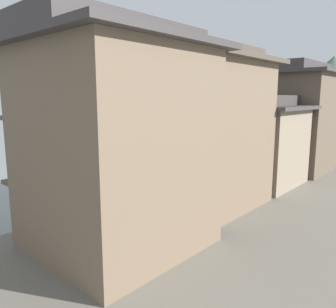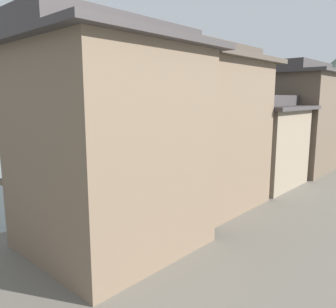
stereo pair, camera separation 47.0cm
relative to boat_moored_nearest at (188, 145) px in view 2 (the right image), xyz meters
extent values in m
cube|color=#232326|center=(0.00, 0.00, -0.03)|extent=(3.39, 3.50, 0.19)
cube|color=#232326|center=(1.18, 1.25, 0.16)|extent=(0.99, 0.96, 0.18)
cube|color=#232326|center=(-1.18, -1.25, 0.16)|extent=(0.99, 0.96, 0.18)
cube|color=#232326|center=(-0.38, 0.36, 0.11)|extent=(2.28, 2.42, 0.08)
cube|color=#232326|center=(0.38, -0.36, 0.11)|extent=(2.28, 2.42, 0.08)
cube|color=#33281E|center=(12.09, 5.78, 0.02)|extent=(1.90, 5.65, 0.29)
cube|color=#33281E|center=(11.67, 8.37, 0.29)|extent=(0.98, 0.50, 0.26)
cube|color=#33281E|center=(12.50, 3.18, 0.29)|extent=(0.98, 0.50, 0.26)
cube|color=#33281E|center=(11.61, 5.70, 0.20)|extent=(0.88, 5.00, 0.08)
cube|color=#33281E|center=(12.56, 5.85, 0.20)|extent=(0.88, 5.00, 0.08)
cube|color=brown|center=(12.01, 15.50, -0.03)|extent=(1.82, 5.09, 0.20)
cube|color=brown|center=(11.63, 17.81, 0.16)|extent=(0.98, 0.50, 0.18)
cube|color=brown|center=(12.39, 13.18, 0.16)|extent=(0.98, 0.50, 0.18)
cube|color=brown|center=(11.54, 15.42, 0.11)|extent=(0.80, 4.44, 0.08)
cube|color=brown|center=(12.48, 15.57, 0.11)|extent=(0.80, 4.44, 0.08)
ellipsoid|color=brown|center=(12.01, 15.50, 0.33)|extent=(1.13, 1.43, 0.51)
cube|color=#423328|center=(1.67, -22.00, 0.01)|extent=(3.12, 4.47, 0.27)
cube|color=#423328|center=(2.66, -23.84, 0.27)|extent=(1.06, 0.80, 0.24)
cube|color=#423328|center=(0.68, -20.17, 0.27)|extent=(1.06, 0.80, 0.24)
cube|color=#423328|center=(2.13, -21.75, 0.18)|extent=(1.96, 3.54, 0.08)
cube|color=#423328|center=(1.21, -22.25, 0.18)|extent=(1.96, 3.54, 0.08)
ellipsoid|color=#4C6B42|center=(1.67, -22.00, 0.42)|extent=(1.56, 1.73, 0.56)
cube|color=brown|center=(12.60, -15.20, 0.02)|extent=(1.24, 3.92, 0.29)
cube|color=brown|center=(12.78, -13.44, 0.29)|extent=(0.80, 0.44, 0.26)
cube|color=brown|center=(12.42, -16.97, 0.29)|extent=(0.80, 0.44, 0.26)
cube|color=brown|center=(12.22, -15.16, 0.20)|extent=(0.42, 3.34, 0.08)
cube|color=brown|center=(12.99, -15.24, 0.20)|extent=(0.42, 3.34, 0.08)
cube|color=brown|center=(12.41, -2.24, -0.04)|extent=(1.10, 5.06, 0.18)
cube|color=brown|center=(12.50, 0.12, 0.14)|extent=(0.83, 0.39, 0.16)
cube|color=brown|center=(12.32, -4.60, 0.14)|extent=(0.83, 0.39, 0.16)
cube|color=brown|center=(11.99, -2.23, 0.10)|extent=(0.25, 4.53, 0.08)
cube|color=brown|center=(12.82, -2.26, 0.10)|extent=(0.25, 4.53, 0.08)
cube|color=#33281E|center=(2.29, 13.72, 0.01)|extent=(3.88, 1.17, 0.28)
cube|color=#33281E|center=(0.53, 13.59, 0.28)|extent=(0.42, 0.82, 0.25)
cube|color=#33281E|center=(4.05, 13.85, 0.28)|extent=(0.42, 0.82, 0.25)
cube|color=#33281E|center=(2.32, 13.32, 0.19)|extent=(3.33, 0.33, 0.08)
cube|color=#33281E|center=(2.26, 14.12, 0.19)|extent=(3.33, 0.33, 0.08)
ellipsoid|color=#4C6B42|center=(2.29, 13.72, 0.37)|extent=(1.17, 0.88, 0.44)
cube|color=brown|center=(2.83, -7.39, -0.03)|extent=(3.63, 2.31, 0.19)
cube|color=brown|center=(1.35, -8.03, 0.14)|extent=(0.69, 0.97, 0.17)
cube|color=brown|center=(4.31, -6.75, 0.14)|extent=(0.69, 0.97, 0.17)
cube|color=brown|center=(3.01, -7.81, 0.10)|extent=(2.81, 1.27, 0.08)
cube|color=brown|center=(2.65, -6.97, 0.10)|extent=(2.81, 1.27, 0.08)
ellipsoid|color=#4C6B42|center=(2.83, -7.39, 0.31)|extent=(1.51, 1.32, 0.49)
cube|color=#75604C|center=(18.73, -28.23, 4.64)|extent=(5.94, 6.16, 7.80)
cube|color=brown|center=(15.40, -28.23, 3.34)|extent=(0.70, 6.16, 0.16)
cube|color=brown|center=(15.40, -28.23, 5.94)|extent=(0.70, 6.16, 0.16)
cube|color=#3D3838|center=(18.73, -28.23, 8.66)|extent=(6.84, 7.06, 0.24)
cube|color=#3D3838|center=(18.73, -28.23, 9.13)|extent=(3.56, 7.06, 0.70)
cube|color=#75604C|center=(18.35, -21.26, 4.64)|extent=(5.20, 5.59, 7.80)
cube|color=brown|center=(15.40, -21.26, 3.34)|extent=(0.70, 5.59, 0.16)
cube|color=brown|center=(15.40, -21.26, 5.94)|extent=(0.70, 5.59, 0.16)
cube|color=#4C4238|center=(18.35, -21.26, 8.66)|extent=(6.10, 6.49, 0.24)
cube|color=#4C4238|center=(18.35, -21.26, 9.13)|extent=(3.12, 6.49, 0.70)
cube|color=gray|center=(18.38, -15.24, 3.34)|extent=(5.25, 5.46, 5.20)
cube|color=#6E6151|center=(15.40, -15.24, 3.34)|extent=(0.70, 5.46, 0.16)
cube|color=#3D3838|center=(18.38, -15.24, 6.06)|extent=(6.15, 6.36, 0.24)
cube|color=#3D3838|center=(18.38, -15.24, 6.53)|extent=(3.15, 6.36, 0.70)
cube|color=brown|center=(18.52, -9.27, 4.64)|extent=(5.53, 5.53, 7.80)
cube|color=#4D4135|center=(15.40, -9.27, 3.34)|extent=(0.70, 5.53, 0.16)
cube|color=#4D4135|center=(15.40, -9.27, 5.94)|extent=(0.70, 5.53, 0.16)
cube|color=#3D3838|center=(18.52, -9.27, 8.66)|extent=(6.43, 6.43, 0.24)
cube|color=#3D3838|center=(18.52, -9.27, 9.13)|extent=(3.32, 6.43, 0.70)
cube|color=#7F705B|center=(17.87, -2.32, 3.34)|extent=(4.23, 7.43, 5.20)
cube|color=brown|center=(15.40, -2.32, 3.34)|extent=(0.70, 7.43, 0.16)
cube|color=#4C4238|center=(17.87, -2.32, 6.06)|extent=(5.13, 8.33, 0.24)
cube|color=#4C4238|center=(17.87, -2.32, 6.53)|extent=(2.54, 8.33, 0.70)
camera|label=1|loc=(28.75, -36.51, 6.71)|focal=35.16mm
camera|label=2|loc=(29.10, -36.20, 6.71)|focal=35.16mm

